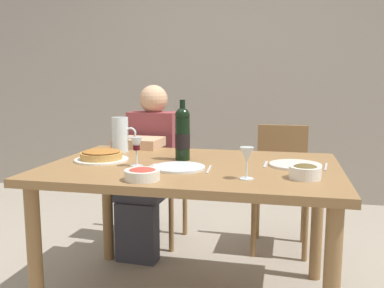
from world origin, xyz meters
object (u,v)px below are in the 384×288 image
(diner_left, at_px, (149,164))
(baked_tart, at_px, (101,156))
(salad_bowl, at_px, (142,174))
(dinner_plate_right_setting, at_px, (295,165))
(wine_glass_left_diner, at_px, (247,156))
(dinner_plate_left_setting, at_px, (179,167))
(water_pitcher, at_px, (120,137))
(wine_glass_right_diner, at_px, (136,146))
(chair_left, at_px, (160,173))
(chair_right, at_px, (281,178))
(dining_table, at_px, (192,182))
(wine_bottle, at_px, (183,134))
(olive_bowl, at_px, (305,171))

(diner_left, bearing_deg, baked_tart, 88.33)
(salad_bowl, height_order, dinner_plate_right_setting, salad_bowl)
(wine_glass_left_diner, xyz_separation_m, dinner_plate_left_setting, (-0.35, 0.15, -0.10))
(water_pitcher, xyz_separation_m, wine_glass_right_diner, (0.25, -0.39, 0.01))
(chair_left, distance_m, diner_left, 0.26)
(water_pitcher, xyz_separation_m, chair_right, (0.96, 0.63, -0.36))
(water_pitcher, height_order, chair_left, water_pitcher)
(wine_glass_right_diner, height_order, chair_left, wine_glass_right_diner)
(dining_table, height_order, dinner_plate_right_setting, dinner_plate_right_setting)
(wine_glass_left_diner, xyz_separation_m, chair_left, (-0.75, 1.15, -0.37))
(dinner_plate_left_setting, relative_size, chair_right, 0.30)
(wine_bottle, relative_size, wine_glass_left_diner, 2.29)
(wine_bottle, distance_m, chair_left, 0.94)
(dining_table, xyz_separation_m, wine_bottle, (-0.08, 0.12, 0.24))
(salad_bowl, xyz_separation_m, diner_left, (-0.31, 1.03, -0.17))
(wine_glass_left_diner, height_order, dinner_plate_right_setting, wine_glass_left_diner)
(wine_glass_right_diner, height_order, dinner_plate_right_setting, wine_glass_right_diner)
(salad_bowl, height_order, olive_bowl, olive_bowl)
(wine_bottle, relative_size, wine_glass_right_diner, 2.21)
(dinner_plate_right_setting, bearing_deg, baked_tart, -175.48)
(baked_tart, xyz_separation_m, wine_glass_left_diner, (0.81, -0.26, 0.08))
(water_pitcher, height_order, dinner_plate_left_setting, water_pitcher)
(chair_right, bearing_deg, dinner_plate_left_setting, 64.72)
(dining_table, xyz_separation_m, diner_left, (-0.46, 0.65, -0.05))
(water_pitcher, height_order, baked_tart, water_pitcher)
(dinner_plate_right_setting, bearing_deg, chair_left, 140.21)
(salad_bowl, xyz_separation_m, wine_glass_left_diner, (0.45, 0.12, 0.07))
(chair_left, bearing_deg, dining_table, 119.64)
(dining_table, xyz_separation_m, chair_right, (0.45, 0.92, -0.17))
(dining_table, distance_m, dinner_plate_right_setting, 0.54)
(wine_bottle, xyz_separation_m, olive_bowl, (0.64, -0.31, -0.11))
(baked_tart, height_order, chair_left, chair_left)
(wine_glass_left_diner, bearing_deg, salad_bowl, -165.34)
(olive_bowl, bearing_deg, salad_bowl, -165.49)
(salad_bowl, xyz_separation_m, dinner_plate_left_setting, (0.10, 0.27, -0.02))
(olive_bowl, bearing_deg, dinner_plate_right_setting, 97.49)
(wine_bottle, bearing_deg, water_pitcher, 157.88)
(salad_bowl, height_order, chair_left, chair_left)
(water_pitcher, relative_size, wine_glass_right_diner, 1.42)
(baked_tart, height_order, wine_glass_right_diner, wine_glass_right_diner)
(wine_glass_left_diner, xyz_separation_m, dinner_plate_right_setting, (0.22, 0.34, -0.10))
(baked_tart, height_order, dinner_plate_left_setting, baked_tart)
(water_pitcher, bearing_deg, wine_glass_left_diner, -34.09)
(wine_glass_right_diner, relative_size, dinner_plate_left_setting, 0.57)
(wine_bottle, height_order, wine_glass_left_diner, wine_bottle)
(water_pitcher, relative_size, wine_glass_left_diner, 1.47)
(dinner_plate_left_setting, bearing_deg, chair_right, 64.36)
(dinner_plate_right_setting, bearing_deg, dining_table, -171.50)
(chair_right, bearing_deg, salad_bowl, 65.78)
(wine_bottle, xyz_separation_m, dinner_plate_left_setting, (0.04, -0.23, -0.14))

